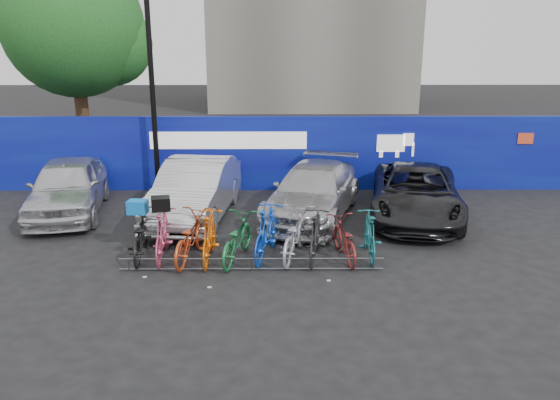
{
  "coord_description": "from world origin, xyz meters",
  "views": [
    {
      "loc": [
        0.53,
        -11.3,
        4.71
      ],
      "look_at": [
        0.62,
        2.0,
        0.81
      ],
      "focal_mm": 35.0,
      "sensor_mm": 36.0,
      "label": 1
    }
  ],
  "objects_px": {
    "car_1": "(195,190)",
    "car_2": "(313,192)",
    "car_0": "(68,187)",
    "bike_6": "(294,235)",
    "car_3": "(416,193)",
    "bike_8": "(344,239)",
    "lamppost": "(152,90)",
    "tree": "(81,30)",
    "bike_0": "(140,235)",
    "bike_rack": "(251,264)",
    "bike_5": "(267,232)",
    "bike_3": "(209,237)",
    "bike_9": "(370,235)",
    "bike_1": "(163,234)",
    "bike_7": "(316,236)",
    "bike_2": "(190,237)",
    "bike_4": "(237,239)"
  },
  "relations": [
    {
      "from": "bike_1",
      "to": "bike_0",
      "type": "bearing_deg",
      "value": -10.55
    },
    {
      "from": "bike_1",
      "to": "bike_4",
      "type": "xyz_separation_m",
      "value": [
        1.65,
        -0.11,
        -0.06
      ]
    },
    {
      "from": "car_3",
      "to": "bike_6",
      "type": "bearing_deg",
      "value": -128.49
    },
    {
      "from": "bike_0",
      "to": "bike_2",
      "type": "distance_m",
      "value": 1.17
    },
    {
      "from": "bike_rack",
      "to": "bike_8",
      "type": "height_order",
      "value": "bike_8"
    },
    {
      "from": "bike_9",
      "to": "bike_1",
      "type": "bearing_deg",
      "value": 2.57
    },
    {
      "from": "lamppost",
      "to": "bike_9",
      "type": "bearing_deg",
      "value": -42.13
    },
    {
      "from": "car_0",
      "to": "bike_6",
      "type": "height_order",
      "value": "car_0"
    },
    {
      "from": "bike_rack",
      "to": "bike_9",
      "type": "relative_size",
      "value": 3.16
    },
    {
      "from": "car_1",
      "to": "car_2",
      "type": "bearing_deg",
      "value": 8.43
    },
    {
      "from": "car_1",
      "to": "car_3",
      "type": "xyz_separation_m",
      "value": [
        6.02,
        0.02,
        -0.1
      ]
    },
    {
      "from": "car_1",
      "to": "bike_1",
      "type": "distance_m",
      "value": 2.92
    },
    {
      "from": "bike_4",
      "to": "bike_1",
      "type": "bearing_deg",
      "value": 9.9
    },
    {
      "from": "bike_2",
      "to": "tree",
      "type": "bearing_deg",
      "value": -51.26
    },
    {
      "from": "bike_7",
      "to": "lamppost",
      "type": "bearing_deg",
      "value": -38.61
    },
    {
      "from": "car_1",
      "to": "bike_7",
      "type": "xyz_separation_m",
      "value": [
        3.08,
        -2.97,
        -0.25
      ]
    },
    {
      "from": "lamppost",
      "to": "car_3",
      "type": "bearing_deg",
      "value": -17.37
    },
    {
      "from": "car_1",
      "to": "bike_1",
      "type": "height_order",
      "value": "car_1"
    },
    {
      "from": "bike_rack",
      "to": "bike_8",
      "type": "xyz_separation_m",
      "value": [
        2.03,
        0.66,
        0.3
      ]
    },
    {
      "from": "car_1",
      "to": "bike_5",
      "type": "height_order",
      "value": "car_1"
    },
    {
      "from": "lamppost",
      "to": "bike_7",
      "type": "distance_m",
      "value": 7.56
    },
    {
      "from": "bike_6",
      "to": "bike_9",
      "type": "distance_m",
      "value": 1.68
    },
    {
      "from": "car_3",
      "to": "bike_7",
      "type": "height_order",
      "value": "car_3"
    },
    {
      "from": "tree",
      "to": "bike_0",
      "type": "height_order",
      "value": "tree"
    },
    {
      "from": "car_0",
      "to": "bike_5",
      "type": "height_order",
      "value": "car_0"
    },
    {
      "from": "bike_rack",
      "to": "bike_5",
      "type": "relative_size",
      "value": 2.81
    },
    {
      "from": "car_3",
      "to": "bike_3",
      "type": "relative_size",
      "value": 2.71
    },
    {
      "from": "bike_1",
      "to": "bike_6",
      "type": "relative_size",
      "value": 0.93
    },
    {
      "from": "bike_8",
      "to": "bike_1",
      "type": "bearing_deg",
      "value": -9.38
    },
    {
      "from": "car_3",
      "to": "bike_0",
      "type": "xyz_separation_m",
      "value": [
        -6.88,
        -2.84,
        -0.18
      ]
    },
    {
      "from": "lamppost",
      "to": "bike_1",
      "type": "height_order",
      "value": "lamppost"
    },
    {
      "from": "bike_rack",
      "to": "car_2",
      "type": "height_order",
      "value": "car_2"
    },
    {
      "from": "car_2",
      "to": "bike_4",
      "type": "height_order",
      "value": "car_2"
    },
    {
      "from": "lamppost",
      "to": "bike_rack",
      "type": "bearing_deg",
      "value": -61.93
    },
    {
      "from": "car_1",
      "to": "car_3",
      "type": "distance_m",
      "value": 6.02
    },
    {
      "from": "car_0",
      "to": "bike_6",
      "type": "distance_m",
      "value": 7.05
    },
    {
      "from": "bike_0",
      "to": "bike_1",
      "type": "xyz_separation_m",
      "value": [
        0.53,
        -0.08,
        0.05
      ]
    },
    {
      "from": "lamppost",
      "to": "bike_1",
      "type": "distance_m",
      "value": 6.05
    },
    {
      "from": "car_3",
      "to": "bike_8",
      "type": "distance_m",
      "value": 3.78
    },
    {
      "from": "bike_3",
      "to": "bike_9",
      "type": "height_order",
      "value": "bike_3"
    },
    {
      "from": "bike_5",
      "to": "bike_6",
      "type": "relative_size",
      "value": 0.98
    },
    {
      "from": "bike_4",
      "to": "bike_3",
      "type": "bearing_deg",
      "value": 17.11
    },
    {
      "from": "bike_5",
      "to": "bike_6",
      "type": "distance_m",
      "value": 0.62
    },
    {
      "from": "bike_6",
      "to": "bike_8",
      "type": "distance_m",
      "value": 1.11
    },
    {
      "from": "car_0",
      "to": "car_3",
      "type": "xyz_separation_m",
      "value": [
        9.65,
        -0.41,
        -0.08
      ]
    },
    {
      "from": "bike_rack",
      "to": "tree",
      "type": "bearing_deg",
      "value": 122.45
    },
    {
      "from": "bike_9",
      "to": "car_0",
      "type": "bearing_deg",
      "value": -20.29
    },
    {
      "from": "bike_3",
      "to": "bike_6",
      "type": "distance_m",
      "value": 1.89
    },
    {
      "from": "bike_5",
      "to": "bike_1",
      "type": "bearing_deg",
      "value": 14.56
    },
    {
      "from": "bike_5",
      "to": "car_0",
      "type": "bearing_deg",
      "value": -16.86
    }
  ]
}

